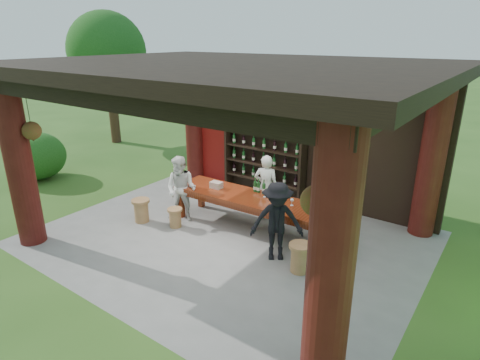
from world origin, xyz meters
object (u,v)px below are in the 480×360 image
Objects in this scene: stool_far_left at (141,210)px; napkin_basket at (216,185)px; tasting_table at (251,202)px; host at (266,187)px; stool_near_right at (300,257)px; guest_woman at (181,189)px; stool_near_left at (175,217)px; guest_man at (277,222)px; wine_shelf at (264,157)px.

napkin_basket reaches higher than stool_far_left.
tasting_table is 2.40× the size of host.
host is at bearing 37.75° from napkin_basket.
stool_near_right is 3.19m from guest_woman.
stool_near_right is at bearing -0.02° from stool_near_left.
guest_man is (3.25, 0.39, 0.47)m from stool_far_left.
wine_shelf reaches higher than stool_near_right.
wine_shelf reaches higher than napkin_basket.
host is at bearing 39.27° from stool_far_left.
napkin_basket reaches higher than stool_near_left.
wine_shelf is 4.32× the size of stool_far_left.
guest_woman reaches higher than stool_near_right.
guest_man reaches higher than stool_far_left.
stool_far_left is 2.82m from host.
stool_near_right is 2.30m from host.
host is 1.10m from napkin_basket.
stool_far_left is 0.35× the size of guest_man.
stool_far_left is at bearing 20.28° from host.
wine_shelf is 1.48m from host.
guest_man is at bearing -19.51° from napkin_basket.
wine_shelf is 4.28× the size of stool_near_right.
wine_shelf reaches higher than host.
wine_shelf reaches higher than stool_far_left.
tasting_table is (0.88, -1.85, -0.37)m from wine_shelf.
stool_near_left is (-0.53, -2.71, -0.78)m from wine_shelf.
guest_woman is at bearing -141.48° from napkin_basket.
stool_far_left is (-1.33, -2.96, -0.73)m from wine_shelf.
guest_woman is (-3.14, 0.36, 0.46)m from stool_near_right.
wine_shelf is 1.52× the size of host.
stool_near_left is 0.29× the size of guest_woman.
napkin_basket is (-0.05, -1.87, -0.19)m from wine_shelf.
wine_shelf reaches higher than stool_near_left.
guest_woman is 0.78m from napkin_basket.
guest_man is 2.09m from napkin_basket.
stool_near_left is at bearing -148.55° from tasting_table.
napkin_basket is at bearing 22.51° from guest_woman.
tasting_table is at bearing 111.41° from guest_man.
host reaches higher than napkin_basket.
wine_shelf is 2.46m from guest_woman.
wine_shelf reaches higher than guest_woman.
guest_man is (2.45, 0.14, 0.53)m from stool_near_left.
tasting_table reaches higher than stool_near_left.
stool_near_left is at bearing 149.35° from guest_man.
stool_far_left is at bearing -176.32° from stool_near_right.
stool_near_right is 0.75m from guest_man.
stool_near_right reaches higher than stool_near_left.
host is at bearing -55.50° from wine_shelf.
tasting_table is 1.27m from guest_man.
guest_woman is at bearing -161.78° from tasting_table.
tasting_table reaches higher than stool_near_right.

